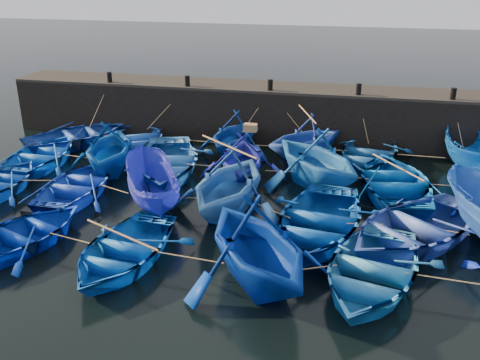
% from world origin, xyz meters
% --- Properties ---
extents(ground, '(120.00, 120.00, 0.00)m').
position_xyz_m(ground, '(0.00, 0.00, 0.00)').
color(ground, black).
rests_on(ground, ground).
extents(quay_wall, '(26.00, 2.50, 2.50)m').
position_xyz_m(quay_wall, '(0.00, 10.50, 1.25)').
color(quay_wall, black).
rests_on(quay_wall, ground).
extents(quay_top, '(26.00, 2.50, 0.12)m').
position_xyz_m(quay_top, '(0.00, 10.50, 2.56)').
color(quay_top, black).
rests_on(quay_top, quay_wall).
extents(bollard_0, '(0.24, 0.24, 0.50)m').
position_xyz_m(bollard_0, '(-8.00, 9.60, 2.87)').
color(bollard_0, black).
rests_on(bollard_0, quay_top).
extents(bollard_1, '(0.24, 0.24, 0.50)m').
position_xyz_m(bollard_1, '(-4.00, 9.60, 2.87)').
color(bollard_1, black).
rests_on(bollard_1, quay_top).
extents(bollard_2, '(0.24, 0.24, 0.50)m').
position_xyz_m(bollard_2, '(0.00, 9.60, 2.87)').
color(bollard_2, black).
rests_on(bollard_2, quay_top).
extents(bollard_3, '(0.24, 0.24, 0.50)m').
position_xyz_m(bollard_3, '(4.00, 9.60, 2.87)').
color(bollard_3, black).
rests_on(bollard_3, quay_top).
extents(bollard_4, '(0.24, 0.24, 0.50)m').
position_xyz_m(bollard_4, '(8.00, 9.60, 2.87)').
color(bollard_4, black).
rests_on(bollard_4, quay_top).
extents(boat_0, '(5.92, 6.10, 1.03)m').
position_xyz_m(boat_0, '(-8.83, 7.42, 0.52)').
color(boat_0, navy).
rests_on(boat_0, ground).
extents(boat_1, '(5.34, 5.85, 0.99)m').
position_xyz_m(boat_1, '(-5.92, 7.72, 0.50)').
color(boat_1, '#133F93').
rests_on(boat_1, ground).
extents(boat_2, '(3.95, 4.40, 2.06)m').
position_xyz_m(boat_2, '(-1.28, 7.67, 1.03)').
color(boat_2, navy).
rests_on(boat_2, ground).
extents(boat_3, '(5.18, 5.17, 2.07)m').
position_xyz_m(boat_3, '(1.93, 7.78, 1.03)').
color(boat_3, '#1A3C94').
rests_on(boat_3, ground).
extents(boat_4, '(4.28, 5.48, 1.04)m').
position_xyz_m(boat_4, '(4.64, 7.82, 0.52)').
color(boat_4, navy).
rests_on(boat_4, ground).
extents(boat_5, '(1.99, 4.53, 1.71)m').
position_xyz_m(boat_5, '(8.67, 7.78, 0.85)').
color(boat_5, '#0649A6').
rests_on(boat_5, ground).
extents(boat_6, '(3.41, 4.71, 0.97)m').
position_xyz_m(boat_6, '(-9.00, 4.70, 0.48)').
color(boat_6, blue).
rests_on(boat_6, ground).
extents(boat_7, '(4.64, 5.08, 2.27)m').
position_xyz_m(boat_7, '(-5.75, 4.50, 1.14)').
color(boat_7, '#043F8E').
rests_on(boat_7, ground).
extents(boat_8, '(5.47, 6.59, 1.18)m').
position_xyz_m(boat_8, '(-3.50, 4.76, 0.59)').
color(boat_8, blue).
rests_on(boat_8, ground).
extents(boat_9, '(4.12, 4.57, 2.12)m').
position_xyz_m(boat_9, '(-0.23, 4.72, 1.06)').
color(boat_9, '#1A219F').
rests_on(boat_9, ground).
extents(boat_10, '(6.18, 6.22, 2.48)m').
position_xyz_m(boat_10, '(2.65, 4.84, 1.24)').
color(boat_10, '#165DB5').
rests_on(boat_10, ground).
extents(boat_11, '(4.59, 5.87, 1.11)m').
position_xyz_m(boat_11, '(5.62, 4.68, 0.55)').
color(boat_11, '#024797').
rests_on(boat_11, ground).
extents(boat_13, '(3.01, 4.16, 0.85)m').
position_xyz_m(boat_13, '(-8.97, 1.73, 0.43)').
color(boat_13, '#0C3D99').
rests_on(boat_13, ground).
extents(boat_14, '(3.21, 4.48, 0.93)m').
position_xyz_m(boat_14, '(-5.92, 2.00, 0.46)').
color(boat_14, '#1235AB').
rests_on(boat_14, ground).
extents(boat_15, '(3.68, 4.73, 1.73)m').
position_xyz_m(boat_15, '(-2.79, 1.49, 0.87)').
color(boat_15, '#1C259E').
rests_on(boat_15, ground).
extents(boat_16, '(4.72, 5.27, 2.48)m').
position_xyz_m(boat_16, '(-0.06, 1.68, 1.24)').
color(boat_16, '#2359A0').
rests_on(boat_16, ground).
extents(boat_17, '(4.53, 5.87, 1.13)m').
position_xyz_m(boat_17, '(3.08, 0.79, 0.56)').
color(boat_17, navy).
rests_on(boat_17, ground).
extents(boat_18, '(6.62, 6.80, 1.15)m').
position_xyz_m(boat_18, '(6.01, 0.99, 0.58)').
color(boat_18, '#2B47A1').
rests_on(boat_18, ground).
extents(boat_21, '(4.35, 5.06, 0.88)m').
position_xyz_m(boat_21, '(-5.66, -1.82, 0.44)').
color(boat_21, '#012697').
rests_on(boat_21, ground).
extents(boat_22, '(3.69, 4.86, 0.95)m').
position_xyz_m(boat_22, '(-2.27, -2.16, 0.47)').
color(boat_22, '#07459C').
rests_on(boat_22, ground).
extents(boat_23, '(6.23, 6.37, 2.55)m').
position_xyz_m(boat_23, '(1.69, -2.35, 1.27)').
color(boat_23, navy).
rests_on(boat_23, ground).
extents(boat_24, '(4.58, 5.64, 1.03)m').
position_xyz_m(boat_24, '(4.70, -1.78, 0.51)').
color(boat_24, blue).
rests_on(boat_24, ground).
extents(wooden_crate, '(0.50, 0.35, 0.29)m').
position_xyz_m(wooden_crate, '(0.07, 4.72, 2.26)').
color(wooden_crate, olive).
rests_on(wooden_crate, boat_9).
extents(mooring_ropes, '(17.55, 11.89, 2.10)m').
position_xyz_m(mooring_ropes, '(-0.06, 4.96, 0.89)').
color(mooring_ropes, tan).
rests_on(mooring_ropes, ground).
extents(loose_oars, '(10.15, 12.02, 1.59)m').
position_xyz_m(loose_oars, '(1.30, 2.99, 1.68)').
color(loose_oars, '#99724C').
rests_on(loose_oars, ground).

